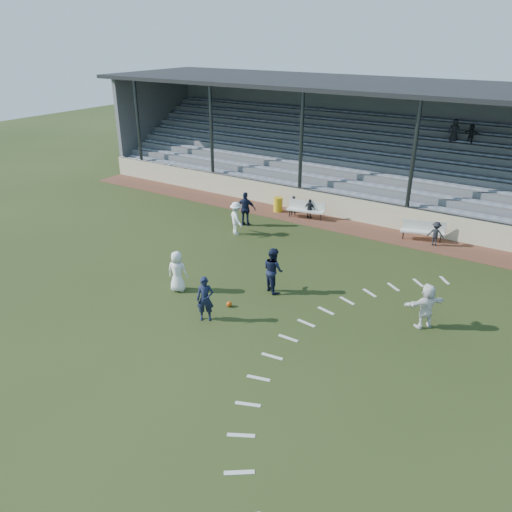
# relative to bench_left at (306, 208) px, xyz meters

# --- Properties ---
(ground) EXTENTS (90.00, 90.00, 0.00)m
(ground) POSITION_rel_bench_left_xyz_m (1.96, -10.49, -0.58)
(ground) COLOR #263314
(ground) RESTS_ON ground
(cinder_track) EXTENTS (34.00, 2.00, 0.02)m
(cinder_track) POSITION_rel_bench_left_xyz_m (1.96, 0.01, -0.57)
(cinder_track) COLOR #583023
(cinder_track) RESTS_ON ground
(retaining_wall) EXTENTS (34.00, 0.18, 1.20)m
(retaining_wall) POSITION_rel_bench_left_xyz_m (1.96, 1.06, 0.02)
(retaining_wall) COLOR beige
(retaining_wall) RESTS_ON ground
(bench_left) EXTENTS (2.04, 0.85, 0.95)m
(bench_left) POSITION_rel_bench_left_xyz_m (0.00, 0.00, 0.00)
(bench_left) COLOR silver
(bench_left) RESTS_ON cinder_track
(bench_right) EXTENTS (2.03, 1.06, 0.95)m
(bench_right) POSITION_rel_bench_left_xyz_m (6.10, 0.28, 0.00)
(bench_right) COLOR silver
(bench_right) RESTS_ON cinder_track
(trash_bin) EXTENTS (0.50, 0.50, 0.79)m
(trash_bin) POSITION_rel_bench_left_xyz_m (-1.80, 0.12, -0.17)
(trash_bin) COLOR gold
(trash_bin) RESTS_ON cinder_track
(football) EXTENTS (0.20, 0.20, 0.20)m
(football) POSITION_rel_bench_left_xyz_m (1.99, -9.86, -0.48)
(football) COLOR #C1440B
(football) RESTS_ON ground
(player_white_lead) EXTENTS (0.91, 0.73, 1.62)m
(player_white_lead) POSITION_rel_bench_left_xyz_m (-0.38, -9.89, 0.22)
(player_white_lead) COLOR white
(player_white_lead) RESTS_ON ground
(player_navy_lead) EXTENTS (0.71, 0.64, 1.62)m
(player_navy_lead) POSITION_rel_bench_left_xyz_m (1.83, -11.01, 0.22)
(player_navy_lead) COLOR black
(player_navy_lead) RESTS_ON ground
(player_navy_mid) EXTENTS (1.07, 1.00, 1.77)m
(player_navy_mid) POSITION_rel_bench_left_xyz_m (2.70, -7.94, 0.30)
(player_navy_mid) COLOR black
(player_navy_mid) RESTS_ON ground
(player_white_wing) EXTENTS (1.21, 1.08, 1.63)m
(player_white_wing) POSITION_rel_bench_left_xyz_m (-1.83, -3.86, 0.23)
(player_white_wing) COLOR white
(player_white_wing) RESTS_ON ground
(player_navy_wing) EXTENTS (1.11, 0.75, 1.76)m
(player_navy_wing) POSITION_rel_bench_left_xyz_m (-2.12, -2.60, 0.29)
(player_navy_wing) COLOR black
(player_navy_wing) RESTS_ON ground
(player_white_back) EXTENTS (1.35, 1.42, 1.60)m
(player_white_back) POSITION_rel_bench_left_xyz_m (8.31, -7.39, 0.22)
(player_white_back) COLOR white
(player_white_back) RESTS_ON ground
(sub_left_near) EXTENTS (0.45, 0.36, 1.08)m
(sub_left_near) POSITION_rel_bench_left_xyz_m (-0.79, 0.03, -0.02)
(sub_left_near) COLOR black
(sub_left_near) RESTS_ON cinder_track
(sub_left_far) EXTENTS (0.62, 0.26, 1.05)m
(sub_left_far) POSITION_rel_bench_left_xyz_m (0.18, 0.07, -0.04)
(sub_left_far) COLOR black
(sub_left_far) RESTS_ON cinder_track
(sub_right) EXTENTS (0.79, 0.52, 1.15)m
(sub_right) POSITION_rel_bench_left_xyz_m (6.76, -0.08, 0.01)
(sub_right) COLOR black
(sub_right) RESTS_ON cinder_track
(grandstand) EXTENTS (34.60, 9.00, 6.61)m
(grandstand) POSITION_rel_bench_left_xyz_m (1.96, 5.77, 1.62)
(grandstand) COLOR slate
(grandstand) RESTS_ON ground
(penalty_arc) EXTENTS (3.89, 14.63, 0.01)m
(penalty_arc) POSITION_rel_bench_left_xyz_m (6.08, -10.49, -0.58)
(penalty_arc) COLOR silver
(penalty_arc) RESTS_ON ground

